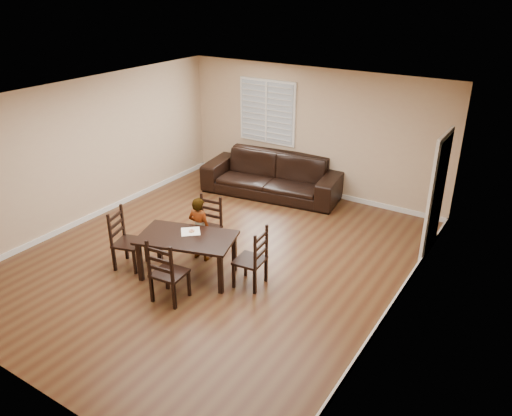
# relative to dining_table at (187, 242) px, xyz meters

# --- Properties ---
(ground) EXTENTS (7.00, 7.00, 0.00)m
(ground) POSITION_rel_dining_table_xyz_m (0.04, 0.65, -0.60)
(ground) COLOR brown
(ground) RESTS_ON ground
(room) EXTENTS (6.04, 7.04, 2.72)m
(room) POSITION_rel_dining_table_xyz_m (0.08, 0.83, 1.20)
(room) COLOR #C8AD87
(room) RESTS_ON ground
(dining_table) EXTENTS (1.66, 1.23, 0.69)m
(dining_table) POSITION_rel_dining_table_xyz_m (0.00, 0.00, 0.00)
(dining_table) COLOR black
(dining_table) RESTS_ON ground
(chair_near) EXTENTS (0.48, 0.45, 0.97)m
(chair_near) POSITION_rel_dining_table_xyz_m (-0.26, 0.91, -0.16)
(chair_near) COLOR black
(chair_near) RESTS_ON ground
(chair_far) EXTENTS (0.50, 0.47, 1.02)m
(chair_far) POSITION_rel_dining_table_xyz_m (0.21, -0.77, -0.14)
(chair_far) COLOR black
(chair_far) RESTS_ON ground
(chair_left) EXTENTS (0.54, 0.56, 1.01)m
(chair_left) POSITION_rel_dining_table_xyz_m (-1.09, -0.33, -0.15)
(chair_left) COLOR black
(chair_left) RESTS_ON ground
(chair_right) EXTENTS (0.46, 0.48, 0.99)m
(chair_right) POSITION_rel_dining_table_xyz_m (1.09, 0.31, -0.15)
(chair_right) COLOR black
(chair_right) RESTS_ON ground
(child) EXTENTS (0.43, 0.30, 1.12)m
(child) POSITION_rel_dining_table_xyz_m (-0.16, 0.51, -0.04)
(child) COLOR gray
(child) RESTS_ON ground
(napkin) EXTENTS (0.41, 0.41, 0.00)m
(napkin) POSITION_rel_dining_table_xyz_m (-0.05, 0.16, 0.09)
(napkin) COLOR white
(napkin) RESTS_ON dining_table
(donut) EXTENTS (0.09, 0.09, 0.03)m
(donut) POSITION_rel_dining_table_xyz_m (-0.03, 0.16, 0.11)
(donut) COLOR #DA8C4E
(donut) RESTS_ON napkin
(sofa) EXTENTS (3.10, 1.57, 0.87)m
(sofa) POSITION_rel_dining_table_xyz_m (-0.58, 3.56, -0.17)
(sofa) COLOR black
(sofa) RESTS_ON ground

